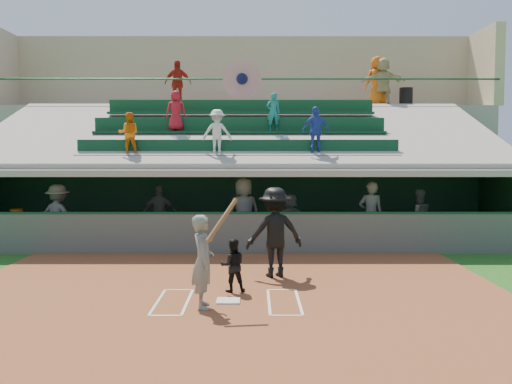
{
  "coord_description": "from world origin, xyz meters",
  "views": [
    {
      "loc": [
        0.49,
        -10.32,
        2.77
      ],
      "look_at": [
        0.52,
        3.5,
        1.8
      ],
      "focal_mm": 40.0,
      "sensor_mm": 36.0,
      "label": 1
    }
  ],
  "objects_px": {
    "home_plate": "(228,301)",
    "water_cooler": "(17,215)",
    "catcher": "(233,265)",
    "white_table": "(15,233)",
    "trash_bin": "(406,98)",
    "batter_at_plate": "(203,261)"
  },
  "relations": [
    {
      "from": "home_plate",
      "to": "water_cooler",
      "type": "height_order",
      "value": "water_cooler"
    },
    {
      "from": "catcher",
      "to": "white_table",
      "type": "relative_size",
      "value": 1.28
    },
    {
      "from": "water_cooler",
      "to": "white_table",
      "type": "bearing_deg",
      "value": 159.64
    },
    {
      "from": "white_table",
      "to": "trash_bin",
      "type": "distance_m",
      "value": 15.67
    },
    {
      "from": "batter_at_plate",
      "to": "catcher",
      "type": "distance_m",
      "value": 1.3
    },
    {
      "from": "catcher",
      "to": "trash_bin",
      "type": "bearing_deg",
      "value": -127.31
    },
    {
      "from": "white_table",
      "to": "trash_bin",
      "type": "bearing_deg",
      "value": 38.65
    },
    {
      "from": "catcher",
      "to": "water_cooler",
      "type": "relative_size",
      "value": 2.95
    },
    {
      "from": "trash_bin",
      "to": "water_cooler",
      "type": "bearing_deg",
      "value": -152.35
    },
    {
      "from": "home_plate",
      "to": "batter_at_plate",
      "type": "distance_m",
      "value": 1.01
    },
    {
      "from": "batter_at_plate",
      "to": "water_cooler",
      "type": "distance_m",
      "value": 9.1
    },
    {
      "from": "home_plate",
      "to": "white_table",
      "type": "xyz_separation_m",
      "value": [
        -6.58,
        6.37,
        0.36
      ]
    },
    {
      "from": "water_cooler",
      "to": "trash_bin",
      "type": "distance_m",
      "value": 15.48
    },
    {
      "from": "batter_at_plate",
      "to": "white_table",
      "type": "xyz_separation_m",
      "value": [
        -6.16,
        6.78,
        -0.46
      ]
    },
    {
      "from": "home_plate",
      "to": "water_cooler",
      "type": "xyz_separation_m",
      "value": [
        -6.51,
        6.35,
        0.9
      ]
    },
    {
      "from": "white_table",
      "to": "trash_bin",
      "type": "relative_size",
      "value": 1.01
    },
    {
      "from": "catcher",
      "to": "water_cooler",
      "type": "distance_m",
      "value": 8.63
    },
    {
      "from": "trash_bin",
      "to": "catcher",
      "type": "bearing_deg",
      "value": -118.0
    },
    {
      "from": "water_cooler",
      "to": "trash_bin",
      "type": "relative_size",
      "value": 0.44
    },
    {
      "from": "batter_at_plate",
      "to": "white_table",
      "type": "bearing_deg",
      "value": 132.24
    },
    {
      "from": "home_plate",
      "to": "trash_bin",
      "type": "bearing_deg",
      "value": 63.18
    },
    {
      "from": "home_plate",
      "to": "water_cooler",
      "type": "relative_size",
      "value": 1.22
    }
  ]
}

